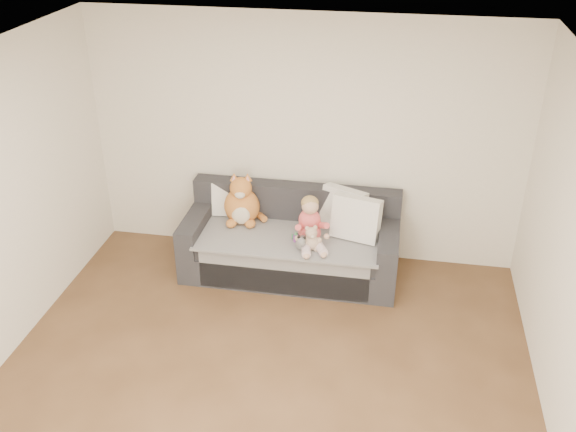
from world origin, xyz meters
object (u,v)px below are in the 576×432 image
object	(u,v)px
toddler	(310,224)
plush_cat	(242,204)
sofa	(291,244)
teddy_bear	(311,240)
sippy_cup	(296,237)

from	to	relation	value
toddler	plush_cat	xyz separation A→B (m)	(-0.77, 0.29, 0.00)
sofa	teddy_bear	bearing A→B (deg)	-51.74
toddler	sippy_cup	size ratio (longest dim) A/B	4.80
toddler	plush_cat	world-z (taller)	plush_cat
toddler	sippy_cup	distance (m)	0.20
sofa	toddler	size ratio (longest dim) A/B	4.38
plush_cat	teddy_bear	size ratio (longest dim) A/B	2.17
sofa	plush_cat	world-z (taller)	plush_cat
sofa	teddy_bear	size ratio (longest dim) A/B	8.30
toddler	teddy_bear	distance (m)	0.17
plush_cat	teddy_bear	bearing A→B (deg)	-36.11
toddler	sofa	bearing A→B (deg)	123.14
sofa	sippy_cup	distance (m)	0.31
sofa	plush_cat	bearing A→B (deg)	168.58
plush_cat	teddy_bear	distance (m)	0.91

